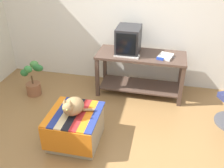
% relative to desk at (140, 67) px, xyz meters
% --- Properties ---
extents(ground_plane, '(14.00, 14.00, 0.00)m').
position_rel_desk_xyz_m(ground_plane, '(-0.26, -1.60, -0.49)').
color(ground_plane, olive).
extents(back_wall, '(8.00, 0.10, 2.60)m').
position_rel_desk_xyz_m(back_wall, '(-0.26, 0.45, 0.81)').
color(back_wall, silver).
rests_on(back_wall, ground_plane).
extents(desk, '(1.45, 0.61, 0.73)m').
position_rel_desk_xyz_m(desk, '(0.00, 0.00, 0.00)').
color(desk, '#4C382D').
rests_on(desk, ground_plane).
extents(tv_monitor, '(0.38, 0.48, 0.43)m').
position_rel_desk_xyz_m(tv_monitor, '(-0.22, 0.04, 0.44)').
color(tv_monitor, '#28282B').
rests_on(tv_monitor, desk).
extents(keyboard, '(0.41, 0.18, 0.02)m').
position_rel_desk_xyz_m(keyboard, '(-0.22, -0.13, 0.24)').
color(keyboard, beige).
rests_on(keyboard, desk).
extents(book, '(0.27, 0.30, 0.04)m').
position_rel_desk_xyz_m(book, '(0.39, -0.05, 0.25)').
color(book, white).
rests_on(book, desk).
extents(ottoman_with_blanket, '(0.65, 0.68, 0.44)m').
position_rel_desk_xyz_m(ottoman_with_blanket, '(-0.67, -1.40, -0.27)').
color(ottoman_with_blanket, tan).
rests_on(ottoman_with_blanket, ground_plane).
extents(cat, '(0.40, 0.36, 0.28)m').
position_rel_desk_xyz_m(cat, '(-0.68, -1.41, 0.06)').
color(cat, '#9E7A4C').
rests_on(cat, ottoman_with_blanket).
extents(potted_plant, '(0.43, 0.38, 0.60)m').
position_rel_desk_xyz_m(potted_plant, '(-1.77, -0.43, -0.24)').
color(potted_plant, brown).
rests_on(potted_plant, ground_plane).
extents(stapler, '(0.12, 0.07, 0.04)m').
position_rel_desk_xyz_m(stapler, '(0.31, -0.16, 0.25)').
color(stapler, '#2342B7').
rests_on(stapler, desk).
extents(pen, '(0.14, 0.03, 0.01)m').
position_rel_desk_xyz_m(pen, '(0.47, -0.02, 0.24)').
color(pen, '#B7B7BC').
rests_on(pen, desk).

